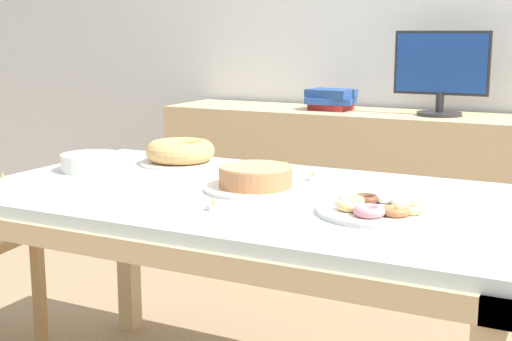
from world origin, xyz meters
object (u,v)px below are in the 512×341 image
at_px(tealight_near_front, 313,177).
at_px(tealight_left_edge, 3,180).
at_px(cake_golden_bundt, 180,153).
at_px(cake_chocolate_round, 256,180).
at_px(computer_monitor, 441,73).
at_px(book_stack, 331,99).
at_px(pastry_platter, 380,209).
at_px(plate_stack, 91,162).
at_px(tealight_right_edge, 213,207).
at_px(tealight_near_cakes, 286,168).

xyz_separation_m(tealight_near_front, tealight_left_edge, (-0.87, -0.49, 0.00)).
relative_size(cake_golden_bundt, tealight_near_front, 7.31).
bearing_deg(tealight_left_edge, cake_chocolate_round, 19.68).
distance_m(computer_monitor, book_stack, 0.54).
distance_m(pastry_platter, plate_stack, 1.09).
distance_m(cake_golden_bundt, plate_stack, 0.32).
xyz_separation_m(cake_golden_bundt, tealight_right_edge, (0.46, -0.54, -0.03)).
bearing_deg(plate_stack, tealight_near_cakes, 27.56).
distance_m(cake_chocolate_round, plate_stack, 0.65).
bearing_deg(tealight_right_edge, pastry_platter, 21.91).
height_order(plate_stack, tealight_left_edge, plate_stack).
bearing_deg(cake_golden_bundt, tealight_left_edge, -121.16).
distance_m(cake_chocolate_round, tealight_near_front, 0.24).
relative_size(plate_stack, tealight_left_edge, 5.25).
height_order(computer_monitor, cake_golden_bundt, computer_monitor).
xyz_separation_m(plate_stack, tealight_near_cakes, (0.60, 0.32, -0.02)).
distance_m(plate_stack, tealight_near_front, 0.78).
xyz_separation_m(cake_golden_bundt, tealight_near_cakes, (0.40, 0.07, -0.03)).
height_order(pastry_platter, tealight_right_edge, pastry_platter).
bearing_deg(tealight_near_cakes, book_stack, 102.63).
bearing_deg(book_stack, cake_chocolate_round, -78.43).
bearing_deg(book_stack, tealight_left_edge, -107.12).
relative_size(book_stack, tealight_near_front, 6.12).
xyz_separation_m(computer_monitor, cake_chocolate_round, (-0.25, -1.34, -0.26)).
bearing_deg(cake_golden_bundt, cake_chocolate_round, -30.63).
bearing_deg(cake_chocolate_round, tealight_left_edge, -160.32).
bearing_deg(tealight_near_cakes, cake_golden_bundt, -170.07).
xyz_separation_m(pastry_platter, plate_stack, (-1.08, 0.13, 0.02)).
height_order(cake_golden_bundt, tealight_near_front, cake_golden_bundt).
distance_m(book_stack, tealight_near_front, 1.19).
bearing_deg(book_stack, tealight_near_cakes, -77.37).
xyz_separation_m(tealight_right_edge, tealight_left_edge, (-0.78, 0.00, 0.00)).
bearing_deg(tealight_near_front, tealight_left_edge, -150.45).
bearing_deg(pastry_platter, cake_golden_bundt, 156.85).
xyz_separation_m(tealight_near_front, tealight_right_edge, (-0.09, -0.49, 0.00)).
height_order(book_stack, cake_golden_bundt, book_stack).
height_order(plate_stack, tealight_near_cakes, plate_stack).
xyz_separation_m(cake_golden_bundt, tealight_near_front, (0.54, -0.05, -0.03)).
relative_size(book_stack, tealight_near_cakes, 6.12).
distance_m(book_stack, cake_golden_bundt, 1.09).
bearing_deg(tealight_left_edge, book_stack, 72.88).
height_order(computer_monitor, tealight_left_edge, computer_monitor).
distance_m(plate_stack, tealight_near_cakes, 0.68).
xyz_separation_m(book_stack, tealight_left_edge, (-0.50, -1.61, -0.15)).
relative_size(pastry_platter, plate_stack, 1.64).
xyz_separation_m(tealight_near_cakes, tealight_left_edge, (-0.72, -0.61, 0.00)).
distance_m(computer_monitor, cake_chocolate_round, 1.38).
bearing_deg(tealight_left_edge, plate_stack, 68.16).
height_order(computer_monitor, tealight_near_front, computer_monitor).
bearing_deg(tealight_near_front, computer_monitor, 82.40).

